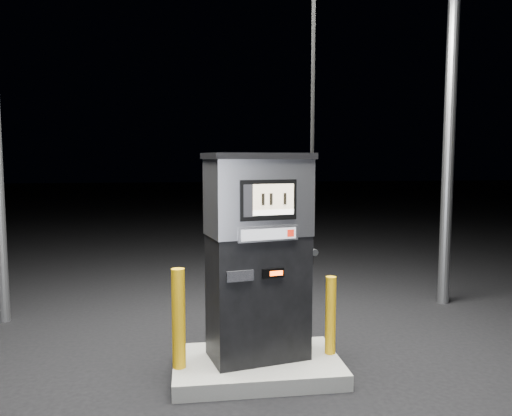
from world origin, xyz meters
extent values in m
plane|color=black|center=(0.00, 0.00, 0.00)|extent=(80.00, 80.00, 0.00)
cube|color=slate|center=(0.00, 0.00, 0.07)|extent=(1.60, 1.00, 0.15)
cylinder|color=gray|center=(3.00, 2.00, 2.25)|extent=(0.16, 0.16, 4.50)
cube|color=black|center=(0.02, 0.06, 0.75)|extent=(1.00, 0.71, 1.20)
cube|color=#B2B2B9|center=(0.02, 0.06, 1.71)|extent=(1.02, 0.73, 0.72)
cube|color=black|center=(0.02, 0.06, 2.10)|extent=(1.07, 0.77, 0.06)
cube|color=black|center=(0.07, -0.21, 1.71)|extent=(0.53, 0.14, 0.36)
cube|color=#C8B491|center=(0.12, -0.22, 1.73)|extent=(0.39, 0.09, 0.23)
cube|color=white|center=(0.12, -0.22, 1.60)|extent=(0.39, 0.09, 0.05)
cube|color=#B2B2B9|center=(0.07, -0.21, 1.40)|extent=(0.57, 0.15, 0.13)
cube|color=#9EA0A6|center=(0.08, -0.23, 1.40)|extent=(0.52, 0.11, 0.10)
cube|color=#A9170B|center=(0.28, -0.19, 1.40)|extent=(0.07, 0.02, 0.07)
cube|color=black|center=(0.12, -0.20, 1.03)|extent=(0.21, 0.06, 0.09)
cube|color=#EF430B|center=(0.15, -0.20, 1.03)|extent=(0.12, 0.03, 0.04)
cube|color=black|center=(-0.19, -0.27, 1.03)|extent=(0.25, 0.08, 0.10)
cube|color=black|center=(0.51, 0.16, 1.16)|extent=(0.13, 0.19, 0.24)
cylinder|color=gray|center=(0.57, 0.18, 1.16)|extent=(0.11, 0.22, 0.07)
cylinder|color=black|center=(0.56, 0.13, 2.76)|extent=(0.04, 0.04, 2.98)
cylinder|color=#E6A70C|center=(-0.74, -0.10, 0.61)|extent=(0.16, 0.16, 0.93)
cylinder|color=#E6A70C|center=(0.74, 0.04, 0.54)|extent=(0.11, 0.11, 0.78)
camera|label=1|loc=(-0.65, -4.60, 2.07)|focal=35.00mm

